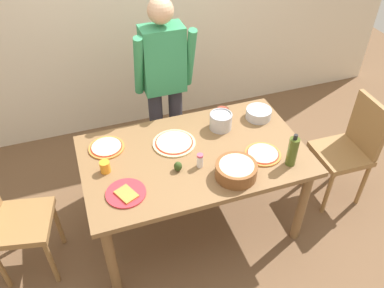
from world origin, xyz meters
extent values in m
plane|color=brown|center=(0.00, 0.00, 0.00)|extent=(8.00, 8.00, 0.00)
cube|color=beige|center=(0.00, 1.60, 1.30)|extent=(5.60, 0.10, 2.60)
cube|color=brown|center=(0.00, 0.00, 0.74)|extent=(1.60, 0.96, 0.04)
cylinder|color=brown|center=(-0.72, -0.40, 0.36)|extent=(0.07, 0.07, 0.72)
cylinder|color=brown|center=(0.72, -0.40, 0.36)|extent=(0.07, 0.07, 0.72)
cylinder|color=brown|center=(-0.72, 0.40, 0.36)|extent=(0.07, 0.07, 0.72)
cylinder|color=brown|center=(0.72, 0.40, 0.36)|extent=(0.07, 0.07, 0.72)
cylinder|color=#2D2D38|center=(-0.09, 0.76, 0.42)|extent=(0.12, 0.12, 0.85)
cylinder|color=#2D2D38|center=(0.09, 0.76, 0.42)|extent=(0.12, 0.12, 0.85)
cube|color=#338C59|center=(0.00, 0.76, 1.12)|extent=(0.34, 0.20, 0.55)
cylinder|color=#338C59|center=(-0.21, 0.71, 1.12)|extent=(0.07, 0.21, 0.55)
cylinder|color=#338C59|center=(0.21, 0.71, 1.12)|extent=(0.07, 0.21, 0.55)
sphere|color=tan|center=(0.00, 0.76, 1.52)|extent=(0.20, 0.20, 0.20)
cube|color=olive|center=(-1.25, 0.01, 0.47)|extent=(0.47, 0.47, 0.05)
cylinder|color=olive|center=(-1.12, -0.19, 0.23)|extent=(0.04, 0.04, 0.45)
cylinder|color=olive|center=(-1.05, 0.14, 0.23)|extent=(0.04, 0.04, 0.45)
cylinder|color=olive|center=(-1.45, -0.12, 0.23)|extent=(0.04, 0.04, 0.45)
cylinder|color=olive|center=(-1.38, 0.21, 0.23)|extent=(0.04, 0.04, 0.45)
cube|color=olive|center=(1.25, -0.09, 0.47)|extent=(0.41, 0.41, 0.05)
cube|color=olive|center=(1.43, -0.10, 0.72)|extent=(0.05, 0.38, 0.45)
cylinder|color=olive|center=(1.09, 0.09, 0.23)|extent=(0.04, 0.04, 0.45)
cylinder|color=olive|center=(1.08, -0.25, 0.23)|extent=(0.04, 0.04, 0.45)
cylinder|color=olive|center=(1.42, 0.08, 0.23)|extent=(0.04, 0.04, 0.45)
cylinder|color=olive|center=(1.41, -0.26, 0.23)|extent=(0.04, 0.04, 0.45)
cylinder|color=beige|center=(-0.10, 0.15, 0.77)|extent=(0.32, 0.32, 0.01)
cylinder|color=#B22D1E|center=(-0.10, 0.15, 0.77)|extent=(0.28, 0.28, 0.00)
cylinder|color=beige|center=(-0.10, 0.15, 0.78)|extent=(0.26, 0.26, 0.00)
cylinder|color=#C67A33|center=(0.46, -0.17, 0.77)|extent=(0.26, 0.26, 0.01)
cylinder|color=#B22D1E|center=(0.46, -0.17, 0.77)|extent=(0.23, 0.23, 0.00)
cylinder|color=beige|center=(0.46, -0.17, 0.78)|extent=(0.21, 0.21, 0.00)
cylinder|color=#C67A33|center=(-0.58, 0.26, 0.77)|extent=(0.26, 0.26, 0.01)
cylinder|color=#B22D1E|center=(-0.58, 0.26, 0.77)|extent=(0.23, 0.23, 0.00)
cylinder|color=beige|center=(-0.58, 0.26, 0.78)|extent=(0.21, 0.21, 0.00)
cylinder|color=red|center=(-0.54, -0.22, 0.77)|extent=(0.26, 0.26, 0.01)
cube|color=#CC8438|center=(-0.54, -0.24, 0.78)|extent=(0.15, 0.17, 0.01)
cylinder|color=brown|center=(0.19, -0.30, 0.81)|extent=(0.28, 0.28, 0.10)
ellipsoid|color=beige|center=(0.19, -0.30, 0.85)|extent=(0.25, 0.25, 0.05)
cylinder|color=#B7B7BC|center=(0.63, 0.24, 0.80)|extent=(0.20, 0.20, 0.08)
cylinder|color=#4C2D1E|center=(0.37, 0.39, 0.78)|extent=(0.11, 0.11, 0.04)
ellipsoid|color=#9E3323|center=(0.37, 0.39, 0.80)|extent=(0.10, 0.10, 0.05)
cylinder|color=#47561E|center=(0.59, -0.32, 0.87)|extent=(0.07, 0.07, 0.22)
cylinder|color=black|center=(0.59, -0.32, 1.00)|extent=(0.03, 0.03, 0.04)
cylinder|color=#B7B7BC|center=(0.29, 0.22, 0.82)|extent=(0.17, 0.17, 0.12)
torus|color=#A5A5AD|center=(0.29, 0.22, 0.88)|extent=(0.17, 0.17, 0.01)
cylinder|color=orange|center=(-0.63, 0.02, 0.80)|extent=(0.07, 0.07, 0.08)
cylinder|color=white|center=(-0.01, -0.14, 0.81)|extent=(0.04, 0.04, 0.09)
cylinder|color=#D84C66|center=(-0.01, -0.14, 0.86)|extent=(0.04, 0.04, 0.02)
ellipsoid|color=#2D4219|center=(-0.16, -0.12, 0.80)|extent=(0.06, 0.06, 0.07)
camera|label=1|loc=(-0.70, -1.99, 2.63)|focal=36.93mm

